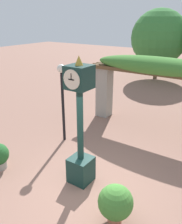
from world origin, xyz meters
TOP-DOWN VIEW (x-y plane):
  - ground_plane at (0.00, 0.00)m, footprint 60.00×60.00m
  - pedestal_clock at (-0.34, 0.22)m, footprint 0.59×0.61m
  - pergola at (0.00, 4.71)m, footprint 5.77×1.18m
  - potted_plant_near_left at (1.15, -0.53)m, footprint 0.79×0.79m
  - lamp_post at (-2.28, 1.81)m, footprint 0.29×0.29m

SIDE VIEW (x-z plane):
  - ground_plane at x=0.00m, z-range 0.00..0.00m
  - potted_plant_near_left at x=1.15m, z-range 0.05..0.99m
  - pedestal_clock at x=-0.34m, z-range -0.21..3.27m
  - lamp_post at x=-2.28m, z-range 0.56..3.39m
  - pergola at x=0.00m, z-range 0.74..3.65m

